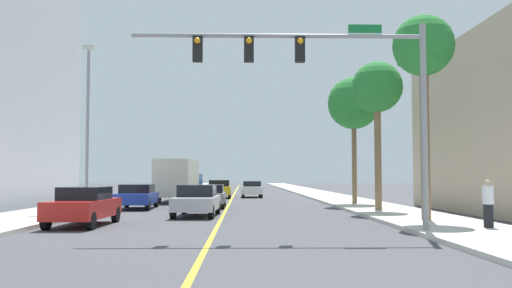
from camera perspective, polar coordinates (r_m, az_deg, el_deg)
name	(u,v)px	position (r m, az deg, el deg)	size (l,w,h in m)	color
ground	(232,199)	(46.58, -2.49, -5.61)	(192.00, 192.00, 0.00)	#47474C
sidewalk_left	(130,198)	(47.51, -12.79, -5.40)	(4.00, 168.00, 0.15)	beige
sidewalk_right	(333,198)	(47.16, 7.89, -5.46)	(4.00, 168.00, 0.15)	beige
lane_marking_center	(232,198)	(46.58, -2.49, -5.60)	(0.16, 144.00, 0.01)	yellow
traffic_signal_mast	(328,75)	(18.37, 7.37, 7.03)	(9.62, 0.36, 6.74)	gray
street_lamp	(88,119)	(29.52, -16.90, 2.48)	(0.56, 0.28, 8.41)	gray
palm_near	(424,51)	(23.51, 16.81, 9.17)	(2.44, 2.44, 8.18)	brown
palm_mid	(377,90)	(29.87, 12.32, 5.48)	(2.66, 2.66, 7.72)	brown
palm_far	(354,104)	(36.56, 10.00, 4.05)	(3.37, 3.37, 8.12)	brown
car_blue	(137,196)	(32.61, -12.12, -5.23)	(2.06, 4.53, 1.41)	#1E389E
car_gray	(210,196)	(33.01, -4.77, -5.32)	(1.83, 3.82, 1.37)	slate
car_red	(84,206)	(22.20, -17.23, -6.06)	(1.91, 4.48, 1.47)	red
car_white	(252,189)	(49.19, -0.43, -4.62)	(1.80, 4.52, 1.43)	white
car_silver	(197,200)	(26.20, -6.08, -5.78)	(2.05, 4.48, 1.47)	#BCBCC1
car_yellow	(219,189)	(47.58, -3.78, -4.61)	(2.02, 4.59, 1.53)	gold
delivery_truck	(179,179)	(41.12, -7.90, -3.63)	(2.71, 8.93, 3.03)	#194799
pedestrian	(488,204)	(20.42, 22.72, -5.67)	(0.38, 0.38, 1.62)	black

